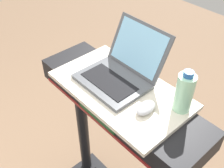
% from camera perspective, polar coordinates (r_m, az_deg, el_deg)
% --- Properties ---
extents(desk_board, '(0.63, 0.36, 0.02)m').
position_cam_1_polar(desk_board, '(1.23, 1.73, -1.13)').
color(desk_board, beige).
rests_on(desk_board, treadmill_base).
extents(laptop, '(0.31, 0.33, 0.23)m').
position_cam_1_polar(laptop, '(1.25, 1.80, 2.90)').
color(laptop, '#515459').
rests_on(laptop, desk_board).
extents(computer_mouse, '(0.07, 0.11, 0.03)m').
position_cam_1_polar(computer_mouse, '(1.12, 7.07, -4.92)').
color(computer_mouse, '#B2B2B7').
rests_on(computer_mouse, desk_board).
extents(water_bottle, '(0.07, 0.07, 0.19)m').
position_cam_1_polar(water_bottle, '(1.11, 14.84, -1.70)').
color(water_bottle, '#9EDBB2').
rests_on(water_bottle, desk_board).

